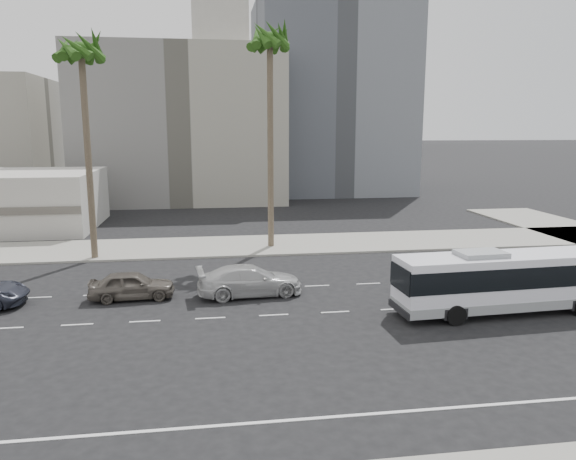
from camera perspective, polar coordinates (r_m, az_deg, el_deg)
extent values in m
plane|color=black|center=(27.56, 11.11, -8.17)|extent=(700.00, 700.00, 0.00)
cube|color=gray|center=(41.95, 4.15, -1.37)|extent=(120.00, 7.00, 0.15)
cube|color=gray|center=(69.63, -11.01, 10.64)|extent=(24.00, 18.00, 18.00)
cube|color=#565A62|center=(78.51, 4.30, 13.70)|extent=(20.00, 20.00, 26.00)
cube|color=beige|center=(274.96, -6.99, 13.34)|extent=(42.00, 42.00, 44.00)
cube|color=beige|center=(279.38, -7.18, 21.15)|extent=(26.00, 26.00, 32.00)
cube|color=#555D64|center=(261.51, 3.85, 16.40)|extent=(26.00, 26.00, 70.00)
cube|color=#555D64|center=(296.05, 7.48, 14.69)|extent=(22.00, 22.00, 60.00)
cube|color=white|center=(28.19, 21.85, -4.79)|extent=(10.83, 2.94, 2.40)
cube|color=black|center=(28.11, 21.89, -4.16)|extent=(10.89, 3.01, 1.02)
cube|color=gray|center=(28.47, 21.70, -6.86)|extent=(10.85, 2.99, 0.46)
cube|color=gray|center=(27.22, 19.50, -2.36)|extent=(2.30, 1.60, 0.28)
cylinder|color=black|center=(31.25, 26.07, -5.93)|extent=(0.92, 0.28, 0.92)
cylinder|color=black|center=(26.10, 16.92, -8.45)|extent=(0.92, 0.28, 0.92)
cylinder|color=black|center=(28.14, 14.88, -6.94)|extent=(0.92, 0.28, 0.92)
imported|color=#B9B9B9|center=(29.12, -4.03, -5.30)|extent=(2.83, 5.78, 1.62)
imported|color=#5B544B|center=(29.57, -16.06, -5.59)|extent=(1.96, 4.43, 1.48)
cylinder|color=brown|center=(39.64, -1.85, 8.51)|extent=(0.40, 0.40, 14.63)
cylinder|color=brown|center=(38.31, -20.21, 6.89)|extent=(0.42, 0.42, 13.43)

